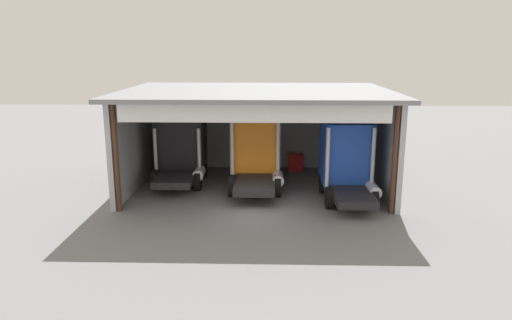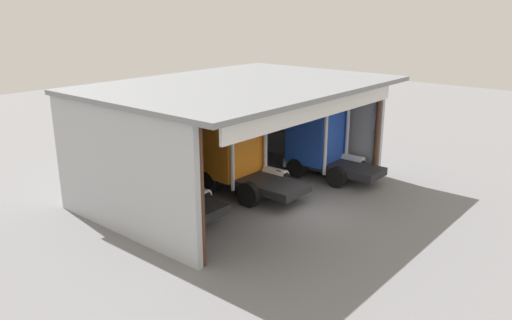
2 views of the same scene
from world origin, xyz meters
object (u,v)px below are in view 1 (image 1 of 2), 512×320
truck_orange_left_bay (256,152)px  tool_cart (295,162)px  truck_blue_right_bay (347,160)px  oil_drum (299,163)px  truck_black_center_right_bay (181,146)px

truck_orange_left_bay → tool_cart: truck_orange_left_bay is taller
truck_blue_right_bay → tool_cart: size_ratio=4.84×
truck_blue_right_bay → oil_drum: size_ratio=5.55×
truck_blue_right_bay → tool_cart: (-2.18, 5.17, -1.41)m
oil_drum → tool_cart: tool_cart is taller
truck_blue_right_bay → tool_cart: truck_blue_right_bay is taller
truck_black_center_right_bay → oil_drum: 7.24m
truck_black_center_right_bay → tool_cart: 6.99m
truck_black_center_right_bay → tool_cart: bearing=20.7°
truck_black_center_right_bay → truck_blue_right_bay: (8.52, -2.63, -0.06)m
truck_blue_right_bay → oil_drum: (-1.98, 5.34, -1.47)m
truck_orange_left_bay → truck_black_center_right_bay: bearing=167.0°
truck_black_center_right_bay → truck_orange_left_bay: bearing=-13.7°
truck_orange_left_bay → tool_cart: 4.35m
truck_orange_left_bay → tool_cart: size_ratio=5.16×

